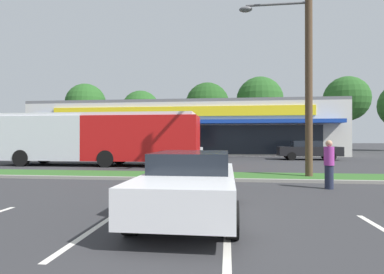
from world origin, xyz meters
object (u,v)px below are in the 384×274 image
at_px(utility_pole, 305,48).
at_px(city_bus, 99,137).
at_px(car_3, 308,150).
at_px(car_4, 191,182).
at_px(pedestrian_by_pole, 329,164).
at_px(car_2, 174,150).

distance_m(utility_pole, city_bus, 12.93).
bearing_deg(car_3, city_bus, -154.49).
xyz_separation_m(car_4, pedestrian_by_pole, (4.16, 3.99, 0.09)).
bearing_deg(pedestrian_by_pole, car_4, 76.42).
xyz_separation_m(city_bus, pedestrian_by_pole, (11.40, -7.74, -0.95)).
height_order(car_3, car_4, car_3).
height_order(city_bus, car_3, city_bus).
bearing_deg(car_3, car_2, -179.01).
relative_size(utility_pole, car_4, 2.14).
height_order(car_4, pedestrian_by_pole, pedestrian_by_pole).
relative_size(city_bus, car_2, 2.65).
height_order(city_bus, car_4, city_bus).
bearing_deg(utility_pole, city_bus, 155.41).
distance_m(city_bus, car_2, 7.67).
height_order(utility_pole, city_bus, utility_pole).
bearing_deg(car_4, car_3, 158.96).
height_order(city_bus, car_2, city_bus).
bearing_deg(city_bus, utility_pole, 155.24).
bearing_deg(pedestrian_by_pole, car_3, -68.94).
distance_m(car_3, car_4, 19.92).
height_order(utility_pole, car_4, utility_pole).
xyz_separation_m(car_2, car_4, (3.63, -18.41, -0.01)).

